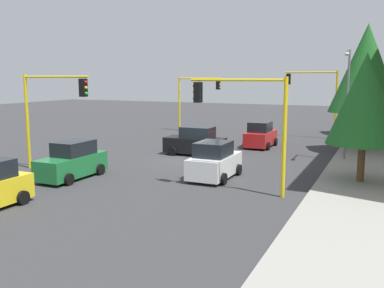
% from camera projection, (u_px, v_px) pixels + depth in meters
% --- Properties ---
extents(ground_plane, '(120.00, 120.00, 0.00)m').
position_uv_depth(ground_plane, '(188.00, 160.00, 27.55)').
color(ground_plane, '#353538').
extents(sidewalk_kerb, '(80.00, 4.00, 0.15)m').
position_uv_depth(sidewalk_kerb, '(366.00, 159.00, 27.71)').
color(sidewalk_kerb, gray).
rests_on(sidewalk_kerb, ground).
extents(lane_arrow_near, '(2.40, 1.10, 1.10)m').
position_uv_depth(lane_arrow_near, '(12.00, 201.00, 18.43)').
color(lane_arrow_near, silver).
rests_on(lane_arrow_near, ground).
extents(traffic_signal_near_left, '(0.36, 4.59, 5.34)m').
position_uv_depth(traffic_signal_near_left, '(244.00, 111.00, 19.25)').
color(traffic_signal_near_left, yellow).
rests_on(traffic_signal_near_left, ground).
extents(traffic_signal_far_left, '(0.36, 4.59, 5.90)m').
position_uv_depth(traffic_signal_far_left, '(315.00, 91.00, 37.13)').
color(traffic_signal_far_left, yellow).
rests_on(traffic_signal_far_left, ground).
extents(traffic_signal_far_right, '(0.36, 4.59, 5.38)m').
position_uv_depth(traffic_signal_far_right, '(196.00, 93.00, 41.86)').
color(traffic_signal_far_right, yellow).
rests_on(traffic_signal_far_right, ground).
extents(traffic_signal_near_right, '(0.36, 4.59, 5.49)m').
position_uv_depth(traffic_signal_near_right, '(51.00, 103.00, 23.89)').
color(traffic_signal_near_right, yellow).
rests_on(traffic_signal_near_right, ground).
extents(street_lamp_curbside, '(2.15, 0.28, 7.00)m').
position_uv_depth(street_lamp_curbside, '(347.00, 93.00, 26.34)').
color(street_lamp_curbside, slate).
rests_on(street_lamp_curbside, ground).
extents(tree_roadside_mid, '(4.91, 4.91, 9.01)m').
position_uv_depth(tree_roadside_mid, '(366.00, 68.00, 29.71)').
color(tree_roadside_mid, brown).
rests_on(tree_roadside_mid, ground).
extents(tree_roadside_far, '(4.79, 4.79, 8.78)m').
position_uv_depth(tree_roadside_far, '(365.00, 72.00, 38.93)').
color(tree_roadside_far, brown).
rests_on(tree_roadside_far, ground).
extents(tree_roadside_near, '(3.58, 3.58, 6.50)m').
position_uv_depth(tree_roadside_near, '(365.00, 99.00, 20.78)').
color(tree_roadside_near, brown).
rests_on(tree_roadside_near, ground).
extents(car_black, '(2.01, 4.14, 1.98)m').
position_uv_depth(car_black, '(195.00, 142.00, 29.35)').
color(car_black, black).
rests_on(car_black, ground).
extents(car_red, '(3.71, 2.00, 1.98)m').
position_uv_depth(car_red, '(260.00, 136.00, 32.69)').
color(car_red, red).
rests_on(car_red, ground).
extents(car_green, '(4.12, 1.93, 1.98)m').
position_uv_depth(car_green, '(72.00, 161.00, 22.59)').
color(car_green, '#1E7238').
rests_on(car_green, ground).
extents(car_white, '(3.81, 2.11, 1.98)m').
position_uv_depth(car_white, '(214.00, 162.00, 22.54)').
color(car_white, white).
rests_on(car_white, ground).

